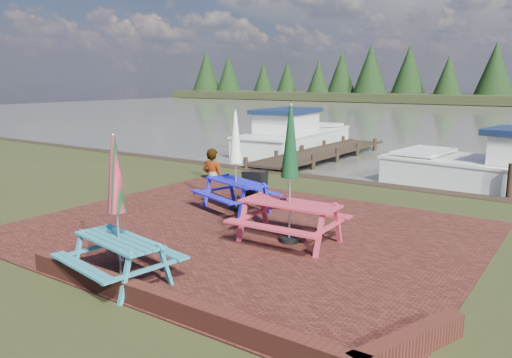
{
  "coord_description": "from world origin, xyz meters",
  "views": [
    {
      "loc": [
        5.8,
        -6.98,
        3.06
      ],
      "look_at": [
        -0.08,
        1.53,
        1.0
      ],
      "focal_mm": 35.0,
      "sensor_mm": 36.0,
      "label": 1
    }
  ],
  "objects_px": {
    "jetty": "(322,153)",
    "person": "(212,149)",
    "picnic_table_red": "(290,196)",
    "picnic_table_teal": "(118,232)",
    "picnic_table_blue": "(236,176)",
    "chalkboard": "(255,186)",
    "boat_jetty": "(293,137)"
  },
  "relations": [
    {
      "from": "jetty",
      "to": "boat_jetty",
      "type": "bearing_deg",
      "value": 144.79
    },
    {
      "from": "chalkboard",
      "to": "boat_jetty",
      "type": "bearing_deg",
      "value": 99.71
    },
    {
      "from": "chalkboard",
      "to": "boat_jetty",
      "type": "distance_m",
      "value": 10.78
    },
    {
      "from": "picnic_table_red",
      "to": "chalkboard",
      "type": "relative_size",
      "value": 3.22
    },
    {
      "from": "picnic_table_blue",
      "to": "chalkboard",
      "type": "relative_size",
      "value": 2.91
    },
    {
      "from": "picnic_table_teal",
      "to": "picnic_table_red",
      "type": "relative_size",
      "value": 0.87
    },
    {
      "from": "picnic_table_teal",
      "to": "jetty",
      "type": "bearing_deg",
      "value": 114.09
    },
    {
      "from": "picnic_table_blue",
      "to": "boat_jetty",
      "type": "relative_size",
      "value": 0.31
    },
    {
      "from": "picnic_table_teal",
      "to": "person",
      "type": "bearing_deg",
      "value": 129.02
    },
    {
      "from": "picnic_table_blue",
      "to": "person",
      "type": "relative_size",
      "value": 1.2
    },
    {
      "from": "chalkboard",
      "to": "person",
      "type": "height_order",
      "value": "person"
    },
    {
      "from": "person",
      "to": "picnic_table_teal",
      "type": "bearing_deg",
      "value": 112.94
    },
    {
      "from": "jetty",
      "to": "boat_jetty",
      "type": "distance_m",
      "value": 2.89
    },
    {
      "from": "picnic_table_red",
      "to": "picnic_table_blue",
      "type": "relative_size",
      "value": 1.11
    },
    {
      "from": "picnic_table_teal",
      "to": "boat_jetty",
      "type": "bearing_deg",
      "value": 120.7
    },
    {
      "from": "jetty",
      "to": "person",
      "type": "bearing_deg",
      "value": -93.97
    },
    {
      "from": "picnic_table_red",
      "to": "picnic_table_teal",
      "type": "bearing_deg",
      "value": -112.53
    },
    {
      "from": "picnic_table_blue",
      "to": "jetty",
      "type": "relative_size",
      "value": 0.26
    },
    {
      "from": "picnic_table_blue",
      "to": "picnic_table_red",
      "type": "bearing_deg",
      "value": -11.78
    },
    {
      "from": "picnic_table_blue",
      "to": "chalkboard",
      "type": "xyz_separation_m",
      "value": [
        -0.1,
        0.94,
        -0.41
      ]
    },
    {
      "from": "picnic_table_red",
      "to": "jetty",
      "type": "bearing_deg",
      "value": 112.37
    },
    {
      "from": "chalkboard",
      "to": "jetty",
      "type": "xyz_separation_m",
      "value": [
        -2.25,
        8.1,
        -0.3
      ]
    },
    {
      "from": "picnic_table_red",
      "to": "person",
      "type": "xyz_separation_m",
      "value": [
        -5.09,
        3.87,
        0.07
      ]
    },
    {
      "from": "picnic_table_red",
      "to": "boat_jetty",
      "type": "relative_size",
      "value": 0.34
    },
    {
      "from": "picnic_table_blue",
      "to": "person",
      "type": "bearing_deg",
      "value": 156.83
    },
    {
      "from": "jetty",
      "to": "person",
      "type": "xyz_separation_m",
      "value": [
        -0.45,
        -6.51,
        0.87
      ]
    },
    {
      "from": "picnic_table_red",
      "to": "jetty",
      "type": "relative_size",
      "value": 0.29
    },
    {
      "from": "picnic_table_teal",
      "to": "picnic_table_red",
      "type": "bearing_deg",
      "value": 78.85
    },
    {
      "from": "jetty",
      "to": "picnic_table_blue",
      "type": "bearing_deg",
      "value": -75.41
    },
    {
      "from": "picnic_table_teal",
      "to": "picnic_table_blue",
      "type": "relative_size",
      "value": 0.96
    },
    {
      "from": "boat_jetty",
      "to": "person",
      "type": "xyz_separation_m",
      "value": [
        1.9,
        -8.17,
        0.53
      ]
    },
    {
      "from": "person",
      "to": "jetty",
      "type": "bearing_deg",
      "value": -100.35
    }
  ]
}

